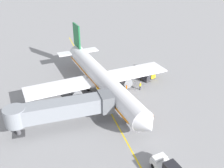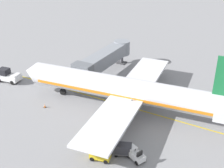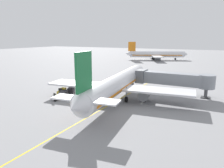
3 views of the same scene
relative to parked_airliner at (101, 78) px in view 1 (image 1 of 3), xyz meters
name	(u,v)px [view 1 (image 1 of 3)]	position (x,y,z in m)	size (l,w,h in m)	color
ground_plane	(100,94)	(0.39, 0.94, -3.19)	(400.00, 400.00, 0.00)	gray
gate_lead_in_line	(100,94)	(0.39, 0.94, -3.18)	(0.24, 80.00, 0.01)	gold
parked_airliner	(101,78)	(0.00, 0.00, 0.00)	(30.42, 37.33, 10.63)	silver
jet_bridge	(61,109)	(9.15, 9.26, 0.27)	(17.06, 3.50, 4.98)	gray
pushback_tractor	(167,168)	(-2.32, 23.52, -2.09)	(2.82, 4.68, 2.40)	silver
baggage_tug_lead	(150,75)	(-12.51, -2.87, -2.47)	(1.76, 2.70, 1.62)	gold
baggage_tug_trailing	(135,70)	(-10.27, -6.60, -2.47)	(2.11, 2.77, 1.62)	silver
baggage_cart_front	(145,77)	(-10.76, -1.85, -2.24)	(2.05, 2.94, 1.58)	#4C4C51
baggage_cart_second_in_train	(138,72)	(-10.34, -4.97, -2.24)	(2.05, 2.94, 1.58)	#4C4C51
ground_crew_wing_walker	(126,88)	(-4.95, 1.68, -2.23)	(0.34, 0.72, 1.69)	#232328
ground_crew_loader	(140,86)	(-8.04, 1.59, -2.23)	(0.60, 0.55, 1.69)	#232328
safety_cone_nose_left	(153,115)	(-6.35, 11.21, -2.90)	(0.36, 0.36, 0.59)	black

